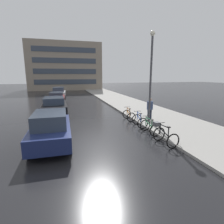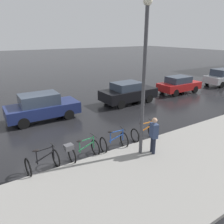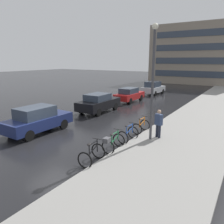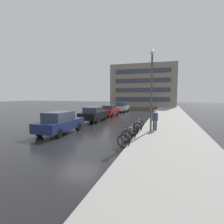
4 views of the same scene
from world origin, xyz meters
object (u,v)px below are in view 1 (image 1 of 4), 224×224
Objects in this scene: bicycle_third at (140,121)px; bicycle_farthest at (129,115)px; bicycle_nearest at (166,137)px; car_navy at (51,128)px; pedestrian at (150,108)px; bicycle_second at (151,126)px; car_silver at (59,93)px; car_red at (57,99)px; car_black at (54,106)px; streetlamp at (151,71)px.

bicycle_third reaches higher than bicycle_farthest.
car_navy reaches higher than bicycle_nearest.
pedestrian is (6.80, 2.81, 0.16)m from car_navy.
bicycle_second is 19.14m from car_silver.
bicycle_farthest is 0.67× the size of pedestrian.
car_silver reaches higher than bicycle_second.
car_red is 2.28× the size of pedestrian.
car_silver is at bearing 106.38° from bicycle_second.
bicycle_nearest is at bearing -92.00° from bicycle_second.
car_black is 11.86m from car_silver.
car_silver is 16.98m from pedestrian.
bicycle_third is at bearing -61.96° from car_red.
car_navy is at bearing -147.27° from bicycle_farthest.
bicycle_farthest is at bearing 32.73° from car_navy.
bicycle_third is 0.19× the size of streetlamp.
bicycle_second is 4.07m from streetlamp.
bicycle_second reaches higher than bicycle_third.
bicycle_nearest is at bearing -91.12° from bicycle_third.
car_red is at bearing 114.68° from bicycle_second.
car_black is 8.33m from streetlamp.
car_navy is 12.13m from car_red.
pedestrian is at bearing 22.48° from car_navy.
car_silver is at bearing 107.91° from bicycle_third.
car_navy reaches higher than bicycle_third.
car_silver is at bearing 89.76° from car_navy.
bicycle_farthest is at bearing -70.31° from car_silver.
car_black reaches higher than bicycle_third.
car_navy is 6.54m from car_black.
pedestrian reaches higher than car_red.
streetlamp is at bearing -55.95° from car_red.
bicycle_third is at bearing 89.71° from bicycle_second.
car_black is at bearing 90.84° from car_navy.
bicycle_third is at bearing 17.08° from car_navy.
car_black is at bearing 124.39° from bicycle_nearest.
pedestrian is (1.32, 2.77, 0.51)m from bicycle_second.
car_red is at bearing -91.45° from car_silver.
streetlamp is at bearing 19.91° from car_navy.
car_black is (-5.51, 8.06, 0.40)m from bicycle_nearest.
pedestrian reaches higher than bicycle_second.
car_navy is at bearing -89.61° from car_red.
car_silver is at bearing 111.89° from streetlamp.
bicycle_second is 5.48m from car_navy.
bicycle_second is at bearing -49.40° from car_black.
car_silver is at bearing 109.69° from bicycle_farthest.
streetlamp is (1.04, 0.68, 3.26)m from bicycle_third.
car_black is at bearing -90.14° from car_red.
car_red is (-5.55, 12.09, 0.28)m from bicycle_second.
car_silver is (-5.40, 16.72, 0.43)m from bicycle_third.
car_silver reaches higher than car_navy.
car_navy reaches higher than car_black.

